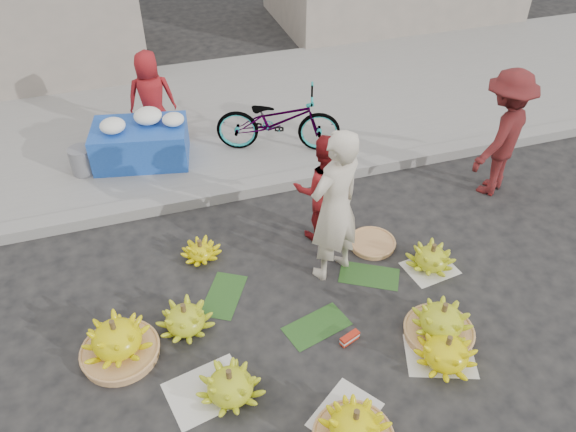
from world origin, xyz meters
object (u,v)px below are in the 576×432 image
object	(u,v)px
banana_bunch_0	(117,341)
bicycle	(278,120)
banana_bunch_4	(441,323)
vendor_cream	(335,207)
flower_table	(141,141)

from	to	relation	value
banana_bunch_0	bicycle	bearing A→B (deg)	49.74
banana_bunch_4	vendor_cream	size ratio (longest dim) A/B	0.37
banana_bunch_0	flower_table	size ratio (longest dim) A/B	0.61
banana_bunch_0	flower_table	distance (m)	3.26
banana_bunch_4	vendor_cream	bearing A→B (deg)	119.65
flower_table	bicycle	size ratio (longest dim) A/B	0.80
bicycle	banana_bunch_4	bearing A→B (deg)	-151.80
vendor_cream	banana_bunch_4	bearing A→B (deg)	95.94
banana_bunch_0	flower_table	xyz separation A→B (m)	(0.60, 3.20, 0.21)
flower_table	bicycle	distance (m)	1.89
flower_table	bicycle	world-z (taller)	bicycle
vendor_cream	flower_table	world-z (taller)	vendor_cream
banana_bunch_4	bicycle	xyz separation A→B (m)	(-0.55, 3.62, 0.38)
banana_bunch_0	banana_bunch_4	size ratio (longest dim) A/B	1.25
banana_bunch_4	vendor_cream	world-z (taller)	vendor_cream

